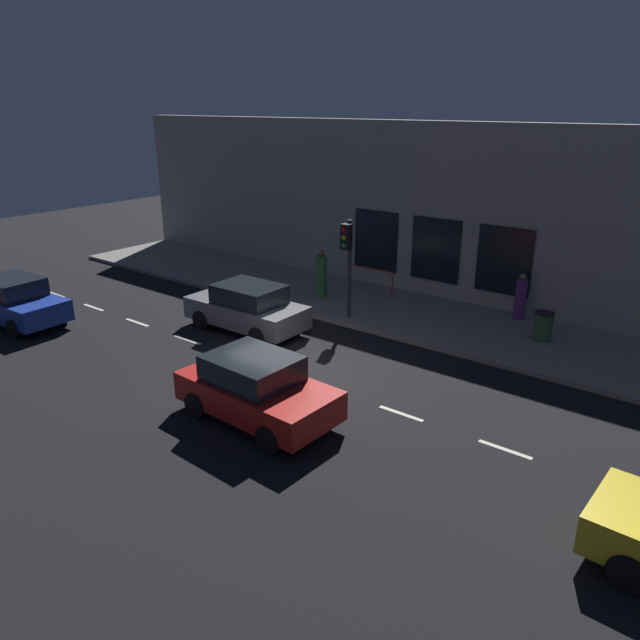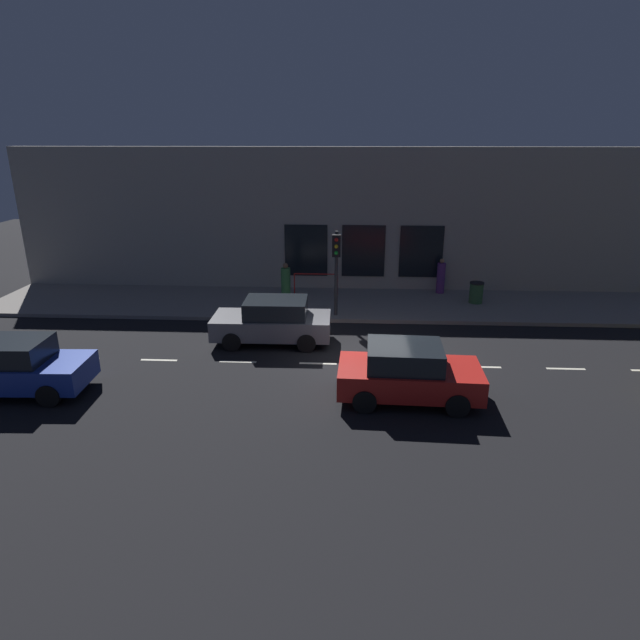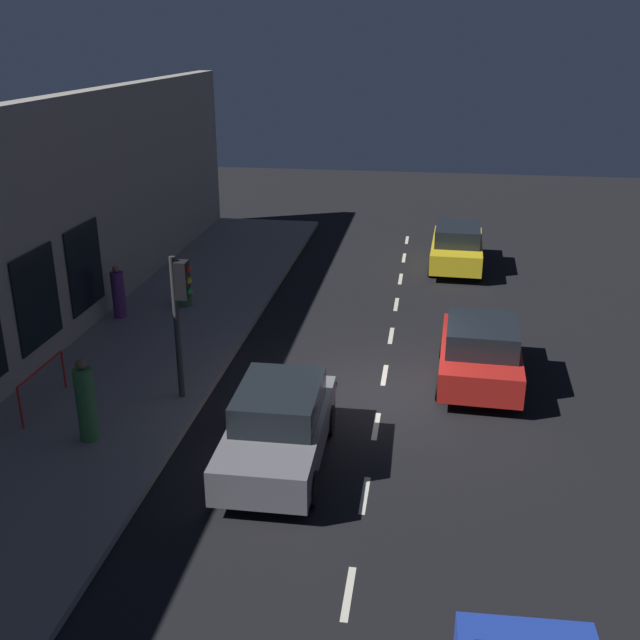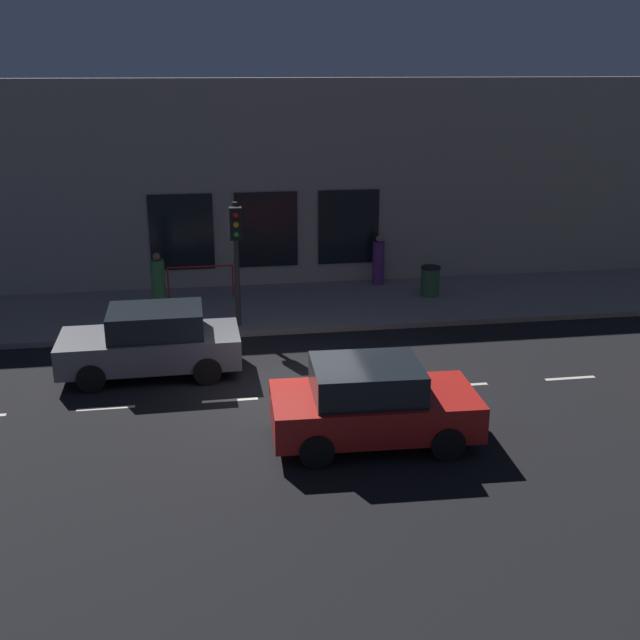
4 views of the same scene
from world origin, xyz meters
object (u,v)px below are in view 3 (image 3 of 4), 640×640
object	(u,v)px
traffic_light	(180,302)
parked_car_3	(457,246)
pedestrian_0	(86,403)
parked_car_2	(279,426)
pedestrian_1	(118,294)
parked_car_1	(480,352)
trash_bin	(182,291)

from	to	relation	value
traffic_light	parked_car_3	distance (m)	13.34
parked_car_3	pedestrian_0	xyz separation A→B (m)	(7.69, 13.76, 0.19)
traffic_light	parked_car_3	xyz separation A→B (m)	(-6.32, -11.63, -1.68)
parked_car_2	pedestrian_1	xyz separation A→B (m)	(6.18, -6.79, 0.08)
parked_car_1	parked_car_2	bearing A→B (deg)	-131.53
traffic_light	parked_car_2	world-z (taller)	traffic_light
parked_car_1	parked_car_2	distance (m)	5.92
traffic_light	parked_car_2	distance (m)	3.77
parked_car_2	traffic_light	bearing A→B (deg)	-40.13
traffic_light	trash_bin	world-z (taller)	traffic_light
pedestrian_1	trash_bin	bearing A→B (deg)	176.90
pedestrian_0	pedestrian_1	distance (m)	7.14
traffic_light	parked_car_1	bearing A→B (deg)	-162.26
parked_car_2	trash_bin	world-z (taller)	parked_car_2
parked_car_3	pedestrian_0	size ratio (longest dim) A/B	2.40
parked_car_3	trash_bin	world-z (taller)	parked_car_3
parked_car_1	pedestrian_0	bearing A→B (deg)	-149.93
traffic_light	pedestrian_0	size ratio (longest dim) A/B	1.86
traffic_light	parked_car_3	world-z (taller)	traffic_light
parked_car_3	parked_car_1	bearing A→B (deg)	-85.63
pedestrian_1	parked_car_2	bearing A→B (deg)	88.31
parked_car_2	parked_car_3	world-z (taller)	same
parked_car_1	pedestrian_1	xyz separation A→B (m)	(10.27, -2.51, 0.08)
traffic_light	parked_car_3	bearing A→B (deg)	-118.52
traffic_light	pedestrian_0	world-z (taller)	traffic_light
parked_car_2	trash_bin	distance (m)	9.35
parked_car_3	pedestrian_0	distance (m)	15.77
pedestrian_0	parked_car_2	bearing A→B (deg)	-89.69
pedestrian_1	parked_car_3	bearing A→B (deg)	171.17
pedestrian_0	parked_car_1	bearing A→B (deg)	-61.72
pedestrian_0	pedestrian_1	size ratio (longest dim) A/B	1.15
trash_bin	traffic_light	bearing A→B (deg)	109.48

